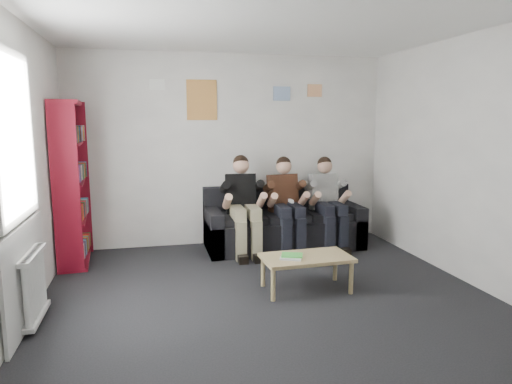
# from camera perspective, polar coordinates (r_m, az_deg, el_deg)

# --- Properties ---
(room_shell) EXTENTS (5.00, 5.00, 5.00)m
(room_shell) POSITION_cam_1_polar(r_m,az_deg,el_deg) (4.13, 2.80, 2.95)
(room_shell) COLOR black
(room_shell) RESTS_ON ground
(sofa) EXTENTS (2.16, 0.88, 0.83)m
(sofa) POSITION_cam_1_polar(r_m,az_deg,el_deg) (6.47, 3.34, -4.22)
(sofa) COLOR black
(sofa) RESTS_ON ground
(bookshelf) EXTENTS (0.30, 0.90, 2.01)m
(bookshelf) POSITION_cam_1_polar(r_m,az_deg,el_deg) (6.06, -21.97, 0.99)
(bookshelf) COLOR maroon
(bookshelf) RESTS_ON ground
(coffee_table) EXTENTS (0.93, 0.51, 0.37)m
(coffee_table) POSITION_cam_1_polar(r_m,az_deg,el_deg) (4.87, 6.31, -8.47)
(coffee_table) COLOR tan
(coffee_table) RESTS_ON ground
(game_cases) EXTENTS (0.24, 0.19, 0.03)m
(game_cases) POSITION_cam_1_polar(r_m,az_deg,el_deg) (4.77, 4.45, -8.03)
(game_cases) COLOR silver
(game_cases) RESTS_ON coffee_table
(person_left) EXTENTS (0.40, 0.86, 1.31)m
(person_left) POSITION_cam_1_polar(r_m,az_deg,el_deg) (6.07, -1.56, -1.70)
(person_left) COLOR black
(person_left) RESTS_ON sofa
(person_middle) EXTENTS (0.39, 0.82, 1.28)m
(person_middle) POSITION_cam_1_polar(r_m,az_deg,el_deg) (6.21, 3.88, -1.57)
(person_middle) COLOR #522E1B
(person_middle) RESTS_ON sofa
(person_right) EXTENTS (0.38, 0.81, 1.27)m
(person_right) POSITION_cam_1_polar(r_m,az_deg,el_deg) (6.41, 9.02, -1.37)
(person_right) COLOR white
(person_right) RESTS_ON sofa
(radiator) EXTENTS (0.10, 0.64, 0.60)m
(radiator) POSITION_cam_1_polar(r_m,az_deg,el_deg) (4.51, -25.93, -10.49)
(radiator) COLOR white
(radiator) RESTS_ON ground
(window) EXTENTS (0.05, 1.30, 2.36)m
(window) POSITION_cam_1_polar(r_m,az_deg,el_deg) (4.36, -27.50, -2.02)
(window) COLOR white
(window) RESTS_ON room_shell
(poster_large) EXTENTS (0.42, 0.01, 0.55)m
(poster_large) POSITION_cam_1_polar(r_m,az_deg,el_deg) (6.48, -6.79, 11.35)
(poster_large) COLOR #D1C54A
(poster_large) RESTS_ON room_shell
(poster_blue) EXTENTS (0.25, 0.01, 0.20)m
(poster_blue) POSITION_cam_1_polar(r_m,az_deg,el_deg) (6.71, 3.23, 12.18)
(poster_blue) COLOR #3B79CB
(poster_blue) RESTS_ON room_shell
(poster_pink) EXTENTS (0.22, 0.01, 0.18)m
(poster_pink) POSITION_cam_1_polar(r_m,az_deg,el_deg) (6.87, 7.34, 12.47)
(poster_pink) COLOR #D44283
(poster_pink) RESTS_ON room_shell
(poster_sign) EXTENTS (0.20, 0.01, 0.14)m
(poster_sign) POSITION_cam_1_polar(r_m,az_deg,el_deg) (6.45, -12.26, 13.00)
(poster_sign) COLOR white
(poster_sign) RESTS_ON room_shell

